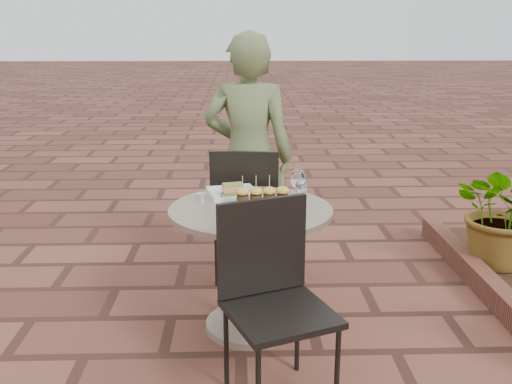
{
  "coord_description": "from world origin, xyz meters",
  "views": [
    {
      "loc": [
        -0.0,
        -2.69,
        1.67
      ],
      "look_at": [
        0.09,
        0.29,
        0.82
      ],
      "focal_mm": 40.0,
      "sensor_mm": 36.0,
      "label": 1
    }
  ],
  "objects_px": {
    "plate_sliders": "(263,200)",
    "cafe_table": "(251,250)",
    "plate_salmon": "(233,193)",
    "plate_tuna": "(275,221)",
    "chair_far": "(246,204)",
    "chair_near": "(272,285)",
    "diner": "(248,157)"
  },
  "relations": [
    {
      "from": "plate_salmon",
      "to": "chair_near",
      "type": "bearing_deg",
      "value": -77.75
    },
    {
      "from": "plate_salmon",
      "to": "plate_tuna",
      "type": "bearing_deg",
      "value": -66.79
    },
    {
      "from": "plate_salmon",
      "to": "plate_sliders",
      "type": "bearing_deg",
      "value": -54.52
    },
    {
      "from": "chair_near",
      "to": "plate_salmon",
      "type": "distance_m",
      "value": 0.87
    },
    {
      "from": "chair_near",
      "to": "plate_salmon",
      "type": "bearing_deg",
      "value": 80.63
    },
    {
      "from": "cafe_table",
      "to": "chair_far",
      "type": "xyz_separation_m",
      "value": [
        -0.02,
        0.65,
        0.07
      ]
    },
    {
      "from": "cafe_table",
      "to": "plate_sliders",
      "type": "height_order",
      "value": "plate_sliders"
    },
    {
      "from": "chair_near",
      "to": "plate_sliders",
      "type": "distance_m",
      "value": 0.64
    },
    {
      "from": "cafe_table",
      "to": "plate_tuna",
      "type": "relative_size",
      "value": 3.11
    },
    {
      "from": "chair_near",
      "to": "plate_tuna",
      "type": "height_order",
      "value": "chair_near"
    },
    {
      "from": "plate_sliders",
      "to": "chair_far",
      "type": "bearing_deg",
      "value": 97.59
    },
    {
      "from": "chair_far",
      "to": "diner",
      "type": "bearing_deg",
      "value": -93.22
    },
    {
      "from": "plate_tuna",
      "to": "chair_far",
      "type": "bearing_deg",
      "value": 98.4
    },
    {
      "from": "cafe_table",
      "to": "plate_sliders",
      "type": "xyz_separation_m",
      "value": [
        0.07,
        0.0,
        0.29
      ]
    },
    {
      "from": "cafe_table",
      "to": "plate_salmon",
      "type": "relative_size",
      "value": 2.72
    },
    {
      "from": "chair_far",
      "to": "plate_salmon",
      "type": "xyz_separation_m",
      "value": [
        -0.08,
        -0.42,
        0.2
      ]
    },
    {
      "from": "chair_near",
      "to": "plate_tuna",
      "type": "bearing_deg",
      "value": 62.77
    },
    {
      "from": "chair_near",
      "to": "plate_salmon",
      "type": "relative_size",
      "value": 2.81
    },
    {
      "from": "diner",
      "to": "chair_near",
      "type": "bearing_deg",
      "value": 101.23
    },
    {
      "from": "chair_near",
      "to": "plate_tuna",
      "type": "xyz_separation_m",
      "value": [
        0.03,
        0.33,
        0.19
      ]
    },
    {
      "from": "plate_salmon",
      "to": "plate_tuna",
      "type": "relative_size",
      "value": 1.14
    },
    {
      "from": "diner",
      "to": "plate_tuna",
      "type": "distance_m",
      "value": 1.08
    },
    {
      "from": "chair_far",
      "to": "plate_sliders",
      "type": "height_order",
      "value": "chair_far"
    },
    {
      "from": "plate_sliders",
      "to": "plate_salmon",
      "type": "bearing_deg",
      "value": 125.48
    },
    {
      "from": "plate_tuna",
      "to": "diner",
      "type": "bearing_deg",
      "value": 95.98
    },
    {
      "from": "chair_far",
      "to": "diner",
      "type": "relative_size",
      "value": 0.56
    },
    {
      "from": "plate_sliders",
      "to": "cafe_table",
      "type": "bearing_deg",
      "value": -178.57
    },
    {
      "from": "cafe_table",
      "to": "chair_far",
      "type": "bearing_deg",
      "value": 91.75
    },
    {
      "from": "plate_salmon",
      "to": "plate_sliders",
      "type": "height_order",
      "value": "plate_sliders"
    },
    {
      "from": "chair_far",
      "to": "diner",
      "type": "distance_m",
      "value": 0.33
    },
    {
      "from": "diner",
      "to": "plate_salmon",
      "type": "xyz_separation_m",
      "value": [
        -0.1,
        -0.58,
        -0.08
      ]
    },
    {
      "from": "cafe_table",
      "to": "plate_tuna",
      "type": "distance_m",
      "value": 0.39
    }
  ]
}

